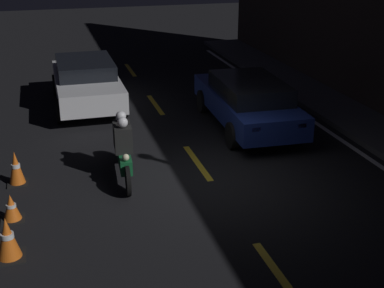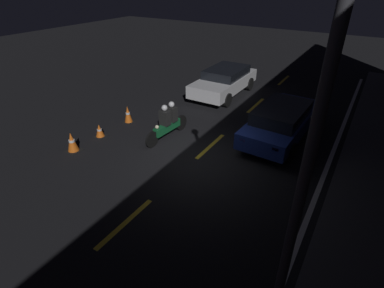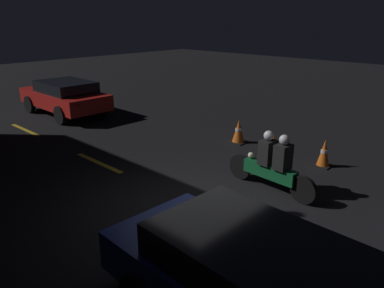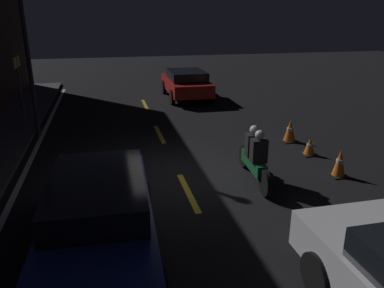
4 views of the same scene
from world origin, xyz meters
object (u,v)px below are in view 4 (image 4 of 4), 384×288
(sedan_blue, at_px, (99,216))
(motorcycle, at_px, (255,157))
(taxi_red, at_px, (186,83))
(traffic_cone_mid, at_px, (310,147))
(street_lamp, at_px, (25,36))
(traffic_cone_near, at_px, (340,163))
(traffic_cone_far, at_px, (290,131))
(shop_sign, at_px, (18,75))

(sedan_blue, xyz_separation_m, motorcycle, (2.17, -3.62, -0.09))
(sedan_blue, bearing_deg, taxi_red, 163.45)
(traffic_cone_mid, relative_size, street_lamp, 0.09)
(motorcycle, bearing_deg, sedan_blue, 125.14)
(traffic_cone_near, distance_m, street_lamp, 9.86)
(traffic_cone_mid, bearing_deg, taxi_red, 12.33)
(street_lamp, bearing_deg, taxi_red, -52.33)
(traffic_cone_mid, xyz_separation_m, street_lamp, (3.68, 7.91, 2.99))
(traffic_cone_far, bearing_deg, taxi_red, 14.46)
(taxi_red, xyz_separation_m, traffic_cone_near, (-9.91, -1.77, -0.39))
(traffic_cone_near, distance_m, traffic_cone_far, 2.78)
(taxi_red, xyz_separation_m, motorcycle, (-9.71, 0.42, -0.10))
(traffic_cone_far, relative_size, shop_sign, 0.30)
(taxi_red, bearing_deg, shop_sign, 116.86)
(motorcycle, relative_size, traffic_cone_far, 3.20)
(traffic_cone_far, bearing_deg, sedan_blue, 128.95)
(sedan_blue, relative_size, traffic_cone_mid, 9.07)
(taxi_red, xyz_separation_m, traffic_cone_far, (-7.13, -1.84, -0.39))
(traffic_cone_mid, bearing_deg, street_lamp, 65.03)
(sedan_blue, relative_size, motorcycle, 2.01)
(shop_sign, bearing_deg, traffic_cone_mid, -120.65)
(taxi_red, relative_size, street_lamp, 0.72)
(motorcycle, distance_m, traffic_cone_mid, 2.65)
(street_lamp, bearing_deg, shop_sign, 25.29)
(traffic_cone_near, xyz_separation_m, traffic_cone_mid, (1.54, -0.06, -0.10))
(taxi_red, relative_size, motorcycle, 1.79)
(taxi_red, relative_size, traffic_cone_mid, 8.09)
(traffic_cone_near, bearing_deg, traffic_cone_mid, -2.18)
(street_lamp, bearing_deg, sedan_blue, -164.20)
(traffic_cone_near, xyz_separation_m, street_lamp, (5.22, 7.85, 2.88))
(motorcycle, xyz_separation_m, traffic_cone_far, (2.58, -2.26, -0.29))
(taxi_red, bearing_deg, motorcycle, 178.29)
(traffic_cone_near, relative_size, traffic_cone_mid, 1.41)
(sedan_blue, bearing_deg, traffic_cone_far, 131.18)
(taxi_red, bearing_deg, sedan_blue, 161.98)
(sedan_blue, height_order, motorcycle, motorcycle)
(sedan_blue, height_order, shop_sign, shop_sign)
(traffic_cone_near, relative_size, street_lamp, 0.13)
(taxi_red, distance_m, motorcycle, 9.72)
(traffic_cone_near, height_order, traffic_cone_far, traffic_cone_far)
(taxi_red, xyz_separation_m, traffic_cone_mid, (-8.38, -1.83, -0.49))
(taxi_red, xyz_separation_m, street_lamp, (-4.69, 6.08, 2.50))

